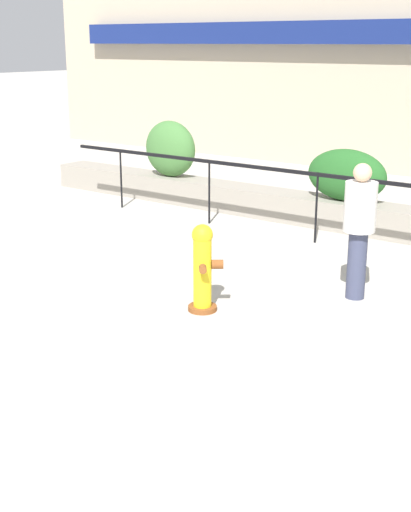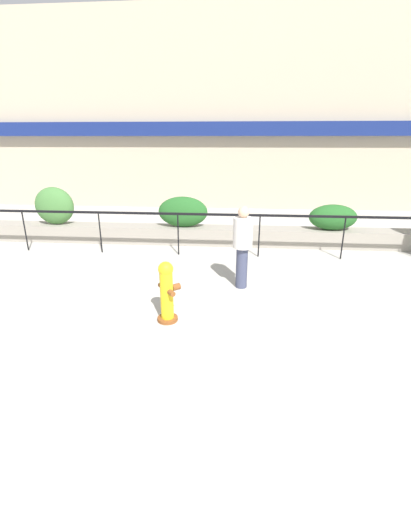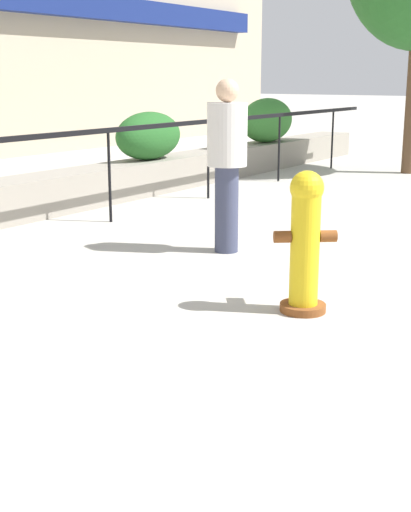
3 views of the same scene
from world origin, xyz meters
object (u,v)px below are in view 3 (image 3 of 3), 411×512
fire_hydrant (305,241)px  hedge_bush_3 (267,120)px  pedestrian (227,155)px  hedge_bush_2 (149,136)px

fire_hydrant → hedge_bush_3: bearing=31.5°
hedge_bush_3 → pedestrian: 7.01m
hedge_bush_2 → pedestrian: size_ratio=0.77×
hedge_bush_3 → fire_hydrant: size_ratio=1.47×
hedge_bush_2 → hedge_bush_3: 3.66m
hedge_bush_3 → fire_hydrant: bearing=-148.5°
fire_hydrant → hedge_bush_2: bearing=49.9°
pedestrian → fire_hydrant: bearing=-130.1°
hedge_bush_3 → fire_hydrant: hedge_bush_3 is taller
hedge_bush_2 → fire_hydrant: 6.07m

